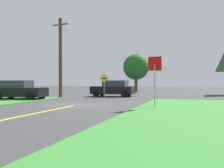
% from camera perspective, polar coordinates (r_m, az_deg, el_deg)
% --- Properties ---
extents(ground_plane, '(120.00, 120.00, 0.00)m').
position_cam_1_polar(ground_plane, '(18.68, -6.77, -4.22)').
color(ground_plane, '#3B3B3B').
extents(stop_sign, '(0.79, 0.23, 2.98)m').
position_cam_1_polar(stop_sign, '(16.08, 8.79, 2.55)').
color(stop_sign, '#9EA0A8').
rests_on(stop_sign, ground).
extents(parked_car_near_building, '(4.37, 2.44, 1.62)m').
position_cam_1_polar(parked_car_near_building, '(24.50, -18.51, -1.20)').
color(parked_car_near_building, black).
rests_on(parked_car_near_building, ground).
extents(car_approaching_junction, '(4.25, 2.09, 1.62)m').
position_cam_1_polar(car_approaching_junction, '(28.04, 0.29, -0.93)').
color(car_approaching_junction, black).
rests_on(car_approaching_junction, ground).
extents(utility_pole_mid, '(1.78, 0.51, 7.71)m').
position_cam_1_polar(utility_pole_mid, '(27.78, -10.56, 5.51)').
color(utility_pole_mid, brown).
rests_on(utility_pole_mid, ground).
extents(direction_sign, '(0.89, 0.20, 2.28)m').
position_cam_1_polar(direction_sign, '(26.15, -1.60, 0.28)').
color(direction_sign, slate).
rests_on(direction_sign, ground).
extents(pine_tree_center, '(3.53, 3.53, 5.24)m').
position_cam_1_polar(pine_tree_center, '(38.00, 4.96, 3.48)').
color(pine_tree_center, brown).
rests_on(pine_tree_center, ground).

